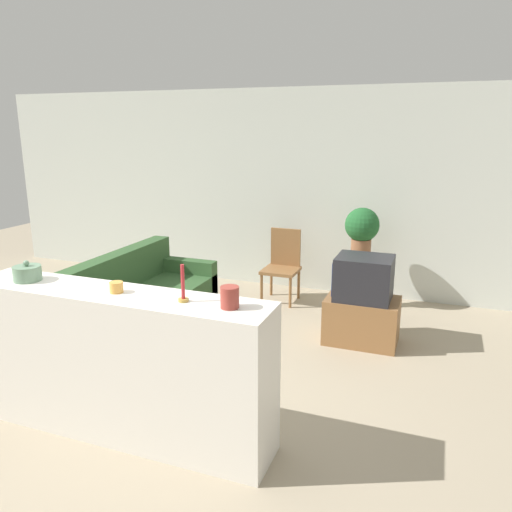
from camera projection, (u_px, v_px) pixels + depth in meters
ground_plane at (151, 405)px, 4.06m from camera, size 14.00×14.00×0.00m
wall_back at (282, 190)px, 6.83m from camera, size 9.00×0.06×2.70m
couch at (138, 306)px, 5.46m from camera, size 0.87×2.04×0.85m
tv_stand at (362, 320)px, 5.20m from camera, size 0.74×0.50×0.48m
television at (363, 278)px, 5.08m from camera, size 0.57×0.47×0.45m
wooden_chair at (283, 263)px, 6.43m from camera, size 0.44×0.44×0.92m
plant_stand at (359, 279)px, 6.21m from camera, size 0.16×0.16×0.72m
potted_plant at (362, 227)px, 6.04m from camera, size 0.42×0.42×0.54m
foreground_counter at (118, 364)px, 3.58m from camera, size 2.31×0.44×1.09m
decorative_bowl at (27, 273)px, 3.69m from camera, size 0.20×0.20×0.15m
candle_jar at (116, 287)px, 3.42m from camera, size 0.09×0.09×0.07m
candlestick at (183, 290)px, 3.23m from camera, size 0.07×0.07×0.25m
coffee_tin at (230, 297)px, 3.12m from camera, size 0.12×0.12×0.14m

